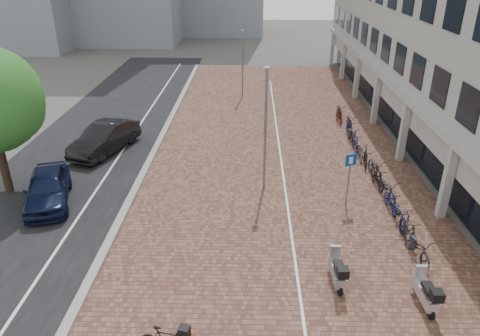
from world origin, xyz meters
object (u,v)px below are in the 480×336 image
(car_navy, at_px, (47,188))
(scooter_front, at_px, (338,269))
(car_dark, at_px, (105,138))
(scooter_back, at_px, (426,291))
(parking_sign, at_px, (350,171))

(car_navy, xyz_separation_m, scooter_front, (12.29, -5.28, -0.19))
(car_dark, bearing_deg, scooter_back, -22.19)
(car_navy, distance_m, car_dark, 6.07)
(car_navy, xyz_separation_m, parking_sign, (13.63, 0.10, 0.96))
(parking_sign, bearing_deg, scooter_front, -125.51)
(car_navy, xyz_separation_m, car_dark, (0.84, 6.01, 0.05))
(car_dark, distance_m, scooter_front, 16.08)
(scooter_back, xyz_separation_m, parking_sign, (-1.31, 6.42, 1.15))
(car_navy, xyz_separation_m, scooter_back, (14.94, -6.31, -0.19))
(scooter_front, height_order, scooter_back, scooter_front)
(car_navy, bearing_deg, scooter_back, -40.49)
(car_dark, height_order, scooter_front, car_dark)
(scooter_front, bearing_deg, car_dark, 134.45)
(car_dark, distance_m, scooter_back, 18.73)
(scooter_front, bearing_deg, scooter_back, -22.19)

